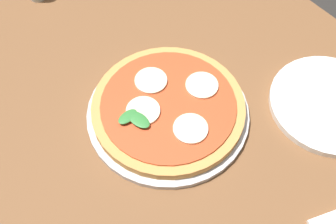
% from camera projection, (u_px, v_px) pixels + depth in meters
% --- Properties ---
extents(dining_table, '(1.32, 0.85, 0.78)m').
position_uv_depth(dining_table, '(205.00, 161.00, 0.86)').
color(dining_table, brown).
rests_on(dining_table, ground_plane).
extents(serving_tray, '(0.31, 0.31, 0.01)m').
position_uv_depth(serving_tray, '(168.00, 113.00, 0.78)').
color(serving_tray, silver).
rests_on(serving_tray, dining_table).
extents(pizza, '(0.29, 0.29, 0.03)m').
position_uv_depth(pizza, '(168.00, 107.00, 0.77)').
color(pizza, tan).
rests_on(pizza, serving_tray).
extents(plate_white, '(0.23, 0.23, 0.01)m').
position_uv_depth(plate_white, '(329.00, 104.00, 0.79)').
color(plate_white, white).
rests_on(plate_white, dining_table).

